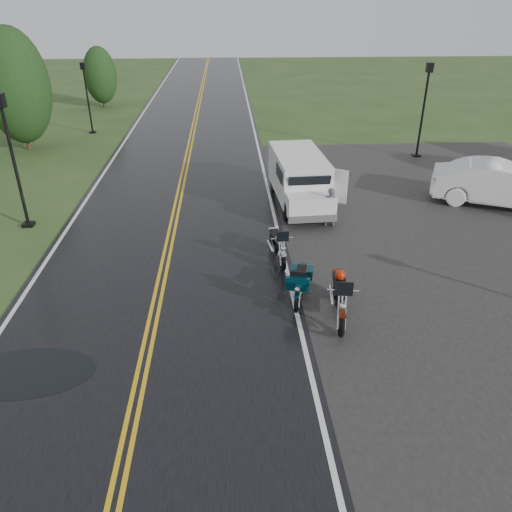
{
  "coord_description": "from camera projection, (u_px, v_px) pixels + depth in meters",
  "views": [
    {
      "loc": [
        2.05,
        -10.48,
        7.62
      ],
      "look_at": [
        2.8,
        2.0,
        1.0
      ],
      "focal_mm": 35.0,
      "sensor_mm": 36.0,
      "label": 1
    }
  ],
  "objects": [
    {
      "name": "lamp_post_near_left",
      "position": [
        14.0,
        163.0,
        17.28
      ],
      "size": [
        0.41,
        0.41,
        4.78
      ],
      "primitive_type": null,
      "color": "black",
      "rests_on": "ground"
    },
    {
      "name": "motorcycle_teal",
      "position": [
        297.0,
        295.0,
        13.13
      ],
      "size": [
        1.16,
        2.08,
        1.16
      ],
      "primitive_type": null,
      "rotation": [
        0.0,
        0.0,
        -0.24
      ],
      "color": "#042A33",
      "rests_on": "ground"
    },
    {
      "name": "tree_left_far",
      "position": [
        101.0,
        81.0,
        36.71
      ],
      "size": [
        2.37,
        2.37,
        3.65
      ],
      "primitive_type": null,
      "color": "#1E3D19",
      "rests_on": "ground"
    },
    {
      "name": "parking_pad",
      "position": [
        481.0,
        235.0,
        17.69
      ],
      "size": [
        14.0,
        24.0,
        0.03
      ],
      "primitive_type": "cube",
      "color": "black",
      "rests_on": "ground"
    },
    {
      "name": "person_at_van",
      "position": [
        330.0,
        208.0,
        18.02
      ],
      "size": [
        0.56,
        0.38,
        1.47
      ],
      "primitive_type": "imported",
      "rotation": [
        0.0,
        0.0,
        3.08
      ],
      "color": "#545359",
      "rests_on": "ground"
    },
    {
      "name": "road",
      "position": [
        180.0,
        191.0,
        21.52
      ],
      "size": [
        8.0,
        100.0,
        0.04
      ],
      "primitive_type": "cube",
      "color": "black",
      "rests_on": "ground"
    },
    {
      "name": "motorcycle_red",
      "position": [
        342.0,
        313.0,
        12.13
      ],
      "size": [
        1.23,
        2.54,
        1.44
      ],
      "primitive_type": null,
      "rotation": [
        0.0,
        0.0,
        -0.14
      ],
      "color": "#4F1409",
      "rests_on": "ground"
    },
    {
      "name": "lamp_post_far_right",
      "position": [
        423.0,
        111.0,
        25.06
      ],
      "size": [
        0.4,
        0.4,
        4.7
      ],
      "primitive_type": null,
      "color": "black",
      "rests_on": "ground"
    },
    {
      "name": "ground",
      "position": [
        151.0,
        330.0,
        12.7
      ],
      "size": [
        120.0,
        120.0,
        0.0
      ],
      "primitive_type": "plane",
      "color": "#2D471E",
      "rests_on": "ground"
    },
    {
      "name": "sedan_white",
      "position": [
        500.0,
        185.0,
        19.82
      ],
      "size": [
        5.45,
        3.71,
        1.7
      ],
      "primitive_type": "imported",
      "rotation": [
        0.0,
        0.0,
        1.16
      ],
      "color": "white",
      "rests_on": "ground"
    },
    {
      "name": "tree_left_mid",
      "position": [
        19.0,
        99.0,
        26.15
      ],
      "size": [
        3.42,
        3.42,
        5.35
      ],
      "primitive_type": null,
      "color": "#1E3D19",
      "rests_on": "ground"
    },
    {
      "name": "van_white",
      "position": [
        288.0,
        196.0,
        18.3
      ],
      "size": [
        2.24,
        5.27,
        2.03
      ],
      "primitive_type": null,
      "rotation": [
        0.0,
        0.0,
        0.06
      ],
      "color": "white",
      "rests_on": "ground"
    },
    {
      "name": "motorcycle_silver",
      "position": [
        283.0,
        254.0,
        15.08
      ],
      "size": [
        0.98,
        2.17,
        1.24
      ],
      "primitive_type": null,
      "rotation": [
        0.0,
        0.0,
        0.1
      ],
      "color": "#979B9E",
      "rests_on": "ground"
    },
    {
      "name": "lamp_post_far_left",
      "position": [
        88.0,
        98.0,
        29.62
      ],
      "size": [
        0.35,
        0.35,
        4.12
      ],
      "primitive_type": null,
      "color": "black",
      "rests_on": "ground"
    }
  ]
}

